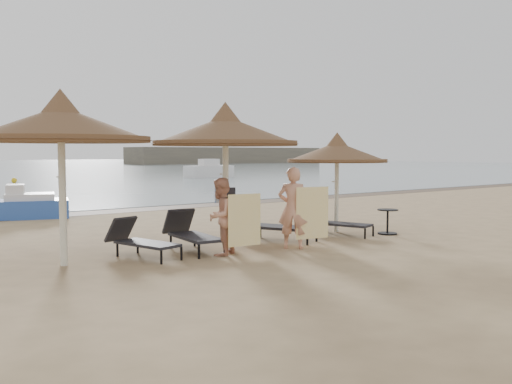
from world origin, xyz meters
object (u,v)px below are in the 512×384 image
at_px(person_left, 220,210).
at_px(person_right, 293,201).
at_px(lounger_far_left, 139,240).
at_px(lounger_near_right, 271,224).
at_px(side_table, 388,222).
at_px(lounger_near_left, 190,232).
at_px(palapa_left, 61,125).
at_px(palapa_center, 225,132).
at_px(lounger_far_right, 335,221).
at_px(palapa_right, 337,153).
at_px(pedal_boat, 29,205).

relative_size(person_left, person_right, 0.89).
relative_size(lounger_far_left, lounger_near_right, 0.89).
xyz_separation_m(lounger_near_right, side_table, (3.03, -1.04, -0.09)).
bearing_deg(lounger_near_left, palapa_left, -173.21).
bearing_deg(lounger_near_left, side_table, -4.55).
xyz_separation_m(lounger_far_left, person_left, (1.39, -0.87, 0.57)).
bearing_deg(palapa_center, lounger_far_left, 178.29).
bearing_deg(person_left, lounger_far_right, 159.01).
xyz_separation_m(lounger_far_left, lounger_near_left, (1.22, 0.04, 0.03)).
distance_m(lounger_near_right, person_left, 2.31).
height_order(palapa_right, person_left, palapa_right).
height_order(palapa_right, lounger_near_left, palapa_right).
bearing_deg(lounger_far_right, pedal_boat, 102.05).
distance_m(palapa_right, lounger_far_right, 1.82).
height_order(palapa_left, side_table, palapa_left).
height_order(palapa_left, pedal_boat, palapa_left).
bearing_deg(palapa_right, person_right, -154.45).
bearing_deg(lounger_near_left, lounger_far_right, 2.74).
bearing_deg(palapa_right, side_table, -55.86).
height_order(palapa_right, lounger_far_right, palapa_right).
xyz_separation_m(palapa_center, palapa_right, (3.67, 0.17, -0.46)).
bearing_deg(pedal_boat, lounger_far_right, -41.90).
bearing_deg(person_left, pedal_boat, -113.12).
bearing_deg(palapa_right, palapa_left, -179.32).
distance_m(palapa_right, person_right, 3.11).
relative_size(lounger_far_left, side_table, 2.84).
relative_size(palapa_left, lounger_far_right, 1.84).
height_order(side_table, person_right, person_right).
xyz_separation_m(lounger_near_left, lounger_near_right, (2.23, 0.01, 0.01)).
bearing_deg(person_right, pedal_boat, -29.01).
xyz_separation_m(palapa_right, lounger_far_right, (-0.38, -0.34, -1.75)).
distance_m(lounger_far_right, person_left, 4.06).
bearing_deg(palapa_center, lounger_far_right, -2.92).
bearing_deg(pedal_boat, side_table, -38.92).
bearing_deg(lounger_near_left, person_right, -25.89).
height_order(lounger_near_right, pedal_boat, pedal_boat).
bearing_deg(lounger_far_right, side_table, -52.33).
xyz_separation_m(lounger_near_left, person_left, (0.17, -0.91, 0.54)).
distance_m(lounger_near_right, person_right, 1.41).
distance_m(palapa_center, lounger_near_left, 2.34).
height_order(lounger_near_right, side_table, lounger_near_right).
distance_m(lounger_near_left, person_right, 2.32).
relative_size(lounger_far_left, lounger_far_right, 1.02).
bearing_deg(lounger_near_left, lounger_far_left, -171.59).
xyz_separation_m(person_left, pedal_boat, (-1.14, 9.30, -0.52)).
distance_m(person_left, pedal_boat, 9.38).
relative_size(lounger_far_right, person_left, 0.97).
distance_m(lounger_far_left, person_right, 3.38).
bearing_deg(palapa_left, lounger_far_right, -2.13).
bearing_deg(lounger_far_right, palapa_left, 159.40).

